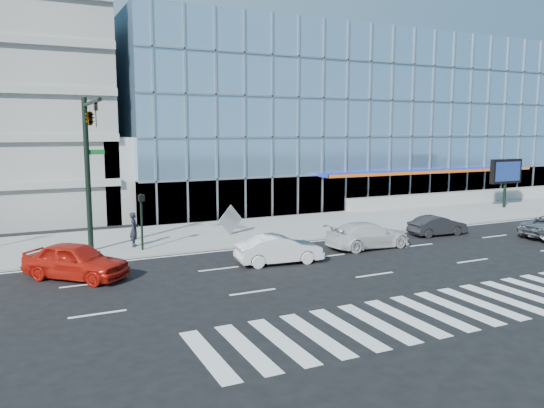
{
  "coord_description": "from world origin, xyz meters",
  "views": [
    {
      "loc": [
        -14.23,
        -22.96,
        6.44
      ],
      "look_at": [
        -1.79,
        3.0,
        2.47
      ],
      "focal_mm": 35.0,
      "sensor_mm": 36.0,
      "label": 1
    }
  ],
  "objects_px": {
    "ped_signal_post": "(142,213)",
    "pedestrian": "(134,229)",
    "white_suv": "(368,235)",
    "marquee_sign": "(506,172)",
    "red_sedan": "(76,261)",
    "dark_sedan": "(437,226)",
    "tilted_panel": "(231,220)",
    "white_sedan": "(279,249)",
    "traffic_signal": "(89,137)"
  },
  "relations": [
    {
      "from": "ped_signal_post",
      "to": "dark_sedan",
      "type": "bearing_deg",
      "value": -10.16
    },
    {
      "from": "white_suv",
      "to": "pedestrian",
      "type": "xyz_separation_m",
      "value": [
        -11.76,
        5.28,
        0.38
      ]
    },
    {
      "from": "white_suv",
      "to": "dark_sedan",
      "type": "relative_size",
      "value": 1.33
    },
    {
      "from": "dark_sedan",
      "to": "white_sedan",
      "type": "bearing_deg",
      "value": 103.19
    },
    {
      "from": "traffic_signal",
      "to": "white_sedan",
      "type": "height_order",
      "value": "traffic_signal"
    },
    {
      "from": "tilted_panel",
      "to": "pedestrian",
      "type": "bearing_deg",
      "value": 169.18
    },
    {
      "from": "traffic_signal",
      "to": "dark_sedan",
      "type": "height_order",
      "value": "traffic_signal"
    },
    {
      "from": "ped_signal_post",
      "to": "tilted_panel",
      "type": "xyz_separation_m",
      "value": [
        5.75,
        1.91,
        -1.07
      ]
    },
    {
      "from": "pedestrian",
      "to": "tilted_panel",
      "type": "distance_m",
      "value": 6.03
    },
    {
      "from": "pedestrian",
      "to": "tilted_panel",
      "type": "height_order",
      "value": "pedestrian"
    },
    {
      "from": "ped_signal_post",
      "to": "red_sedan",
      "type": "distance_m",
      "value": 5.47
    },
    {
      "from": "marquee_sign",
      "to": "pedestrian",
      "type": "relative_size",
      "value": 2.11
    },
    {
      "from": "ped_signal_post",
      "to": "dark_sedan",
      "type": "height_order",
      "value": "ped_signal_post"
    },
    {
      "from": "ped_signal_post",
      "to": "white_suv",
      "type": "height_order",
      "value": "ped_signal_post"
    },
    {
      "from": "marquee_sign",
      "to": "dark_sedan",
      "type": "xyz_separation_m",
      "value": [
        -12.96,
        -6.19,
        -2.46
      ]
    },
    {
      "from": "traffic_signal",
      "to": "white_suv",
      "type": "relative_size",
      "value": 1.62
    },
    {
      "from": "ped_signal_post",
      "to": "pedestrian",
      "type": "height_order",
      "value": "ped_signal_post"
    },
    {
      "from": "white_sedan",
      "to": "tilted_panel",
      "type": "relative_size",
      "value": 3.28
    },
    {
      "from": "white_suv",
      "to": "white_sedan",
      "type": "distance_m",
      "value": 6.08
    },
    {
      "from": "white_suv",
      "to": "white_sedan",
      "type": "height_order",
      "value": "white_suv"
    },
    {
      "from": "marquee_sign",
      "to": "white_sedan",
      "type": "distance_m",
      "value": 26.39
    },
    {
      "from": "white_suv",
      "to": "tilted_panel",
      "type": "distance_m",
      "value": 8.43
    },
    {
      "from": "marquee_sign",
      "to": "red_sedan",
      "type": "distance_m",
      "value": 34.96
    },
    {
      "from": "traffic_signal",
      "to": "ped_signal_post",
      "type": "distance_m",
      "value": 4.75
    },
    {
      "from": "dark_sedan",
      "to": "pedestrian",
      "type": "distance_m",
      "value": 18.26
    },
    {
      "from": "traffic_signal",
      "to": "ped_signal_post",
      "type": "bearing_deg",
      "value": 8.52
    },
    {
      "from": "pedestrian",
      "to": "tilted_panel",
      "type": "bearing_deg",
      "value": -61.22
    },
    {
      "from": "marquee_sign",
      "to": "red_sedan",
      "type": "height_order",
      "value": "marquee_sign"
    },
    {
      "from": "marquee_sign",
      "to": "red_sedan",
      "type": "xyz_separation_m",
      "value": [
        -34.21,
        -6.84,
        -2.26
      ]
    },
    {
      "from": "dark_sedan",
      "to": "white_suv",
      "type": "bearing_deg",
      "value": 103.55
    },
    {
      "from": "white_sedan",
      "to": "dark_sedan",
      "type": "bearing_deg",
      "value": -74.35
    },
    {
      "from": "marquee_sign",
      "to": "white_suv",
      "type": "xyz_separation_m",
      "value": [
        -18.96,
        -7.26,
        -2.35
      ]
    },
    {
      "from": "white_sedan",
      "to": "pedestrian",
      "type": "distance_m",
      "value": 8.52
    },
    {
      "from": "white_suv",
      "to": "pedestrian",
      "type": "relative_size",
      "value": 2.61
    },
    {
      "from": "white_suv",
      "to": "red_sedan",
      "type": "relative_size",
      "value": 1.05
    },
    {
      "from": "dark_sedan",
      "to": "ped_signal_post",
      "type": "bearing_deg",
      "value": 83.33
    },
    {
      "from": "traffic_signal",
      "to": "marquee_sign",
      "type": "distance_m",
      "value": 33.32
    },
    {
      "from": "red_sedan",
      "to": "traffic_signal",
      "type": "bearing_deg",
      "value": 24.4
    },
    {
      "from": "ped_signal_post",
      "to": "dark_sedan",
      "type": "distance_m",
      "value": 17.89
    },
    {
      "from": "marquee_sign",
      "to": "tilted_panel",
      "type": "distance_m",
      "value": 24.85
    },
    {
      "from": "dark_sedan",
      "to": "red_sedan",
      "type": "height_order",
      "value": "red_sedan"
    },
    {
      "from": "marquee_sign",
      "to": "red_sedan",
      "type": "bearing_deg",
      "value": -168.69
    },
    {
      "from": "pedestrian",
      "to": "red_sedan",
      "type": "bearing_deg",
      "value": 165.11
    },
    {
      "from": "ped_signal_post",
      "to": "tilted_panel",
      "type": "relative_size",
      "value": 2.31
    },
    {
      "from": "traffic_signal",
      "to": "ped_signal_post",
      "type": "height_order",
      "value": "traffic_signal"
    },
    {
      "from": "traffic_signal",
      "to": "dark_sedan",
      "type": "xyz_separation_m",
      "value": [
        20.04,
        -2.77,
        -5.55
      ]
    },
    {
      "from": "marquee_sign",
      "to": "white_suv",
      "type": "distance_m",
      "value": 20.44
    },
    {
      "from": "red_sedan",
      "to": "white_sedan",
      "type": "bearing_deg",
      "value": -54.74
    },
    {
      "from": "ped_signal_post",
      "to": "white_suv",
      "type": "bearing_deg",
      "value": -20.03
    },
    {
      "from": "marquee_sign",
      "to": "white_sedan",
      "type": "bearing_deg",
      "value": -161.72
    }
  ]
}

